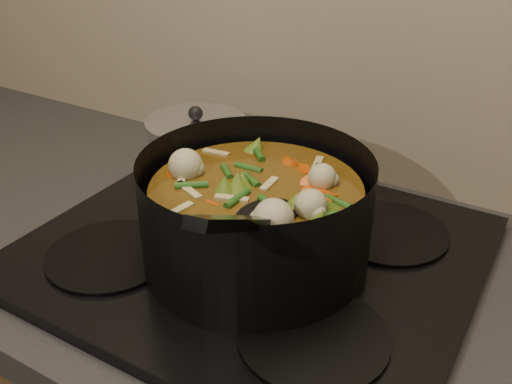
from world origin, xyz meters
The scene contains 3 objects.
stovetop centered at (0.00, 1.93, 0.92)m, with size 0.62×0.54×0.03m.
stockpot centered at (0.02, 1.90, 1.00)m, with size 0.32×0.42×0.23m.
saucepan centered at (-0.19, 2.05, 0.99)m, with size 0.17×0.17×0.14m.
Camera 1 is at (0.36, 1.34, 1.40)m, focal length 40.00 mm.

